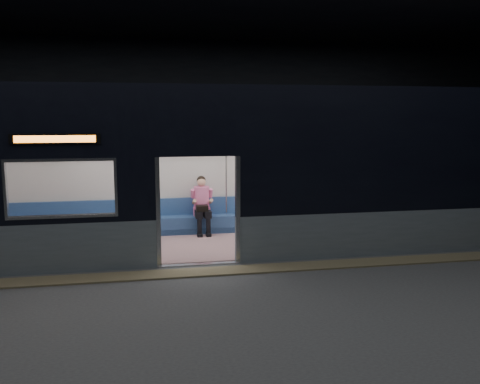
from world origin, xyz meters
name	(u,v)px	position (x,y,z in m)	size (l,w,h in m)	color
station_floor	(206,283)	(0.00, 0.00, -0.01)	(24.00, 14.00, 0.01)	#47494C
station_envelope	(204,59)	(0.00, 0.00, 3.66)	(24.00, 14.00, 5.00)	black
tactile_strip	(202,272)	(0.00, 0.55, 0.01)	(22.80, 0.50, 0.03)	#8C7F59
metro_car	(190,161)	(0.00, 2.54, 1.85)	(18.00, 3.04, 3.35)	gray
passenger	(202,202)	(0.35, 3.55, 0.79)	(0.41, 0.69, 1.35)	black
handbag	(202,208)	(0.33, 3.33, 0.67)	(0.27, 0.23, 0.13)	black
transit_map	(344,167)	(4.00, 3.85, 1.50)	(1.08, 0.03, 0.71)	white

